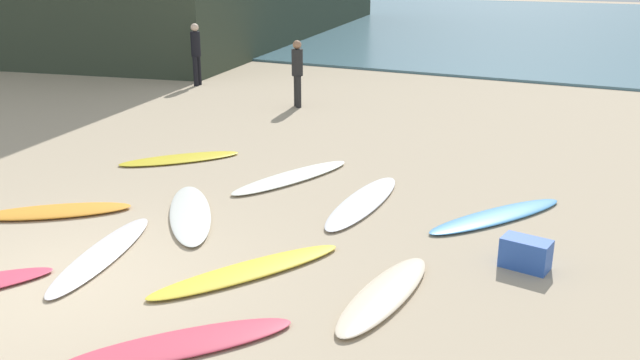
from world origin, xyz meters
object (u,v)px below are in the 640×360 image
(surfboard_3, at_px, (190,213))
(beachgoer_mid, at_px, (297,70))
(surfboard_2, at_px, (180,344))
(beach_cooler, at_px, (526,254))
(surfboard_9, at_px, (292,177))
(surfboard_6, at_px, (363,202))
(surfboard_7, at_px, (56,211))
(surfboard_4, at_px, (497,216))
(beachgoer_near, at_px, (196,51))
(surfboard_0, at_px, (180,159))
(surfboard_1, at_px, (102,254))
(surfboard_8, at_px, (248,271))
(surfboard_5, at_px, (384,294))

(surfboard_3, xyz_separation_m, beachgoer_mid, (-2.26, 7.32, 0.88))
(surfboard_2, height_order, beach_cooler, beach_cooler)
(surfboard_3, height_order, surfboard_9, surfboard_3)
(surfboard_6, bearing_deg, surfboard_7, 29.68)
(surfboard_4, bearing_deg, beachgoer_near, -1.89)
(surfboard_7, bearing_deg, surfboard_4, 76.46)
(surfboard_0, distance_m, surfboard_1, 4.21)
(surfboard_1, relative_size, surfboard_8, 0.96)
(surfboard_6, distance_m, surfboard_7, 4.54)
(surfboard_7, xyz_separation_m, beachgoer_mid, (-0.46, 8.15, 0.88))
(surfboard_2, height_order, surfboard_8, surfboard_8)
(surfboard_3, relative_size, beach_cooler, 4.32)
(surfboard_6, height_order, surfboard_8, surfboard_8)
(surfboard_4, xyz_separation_m, beach_cooler, (0.67, -1.48, 0.15))
(surfboard_0, relative_size, beachgoer_mid, 1.34)
(surfboard_7, bearing_deg, surfboard_8, 45.09)
(surfboard_0, distance_m, surfboard_6, 4.00)
(surfboard_5, height_order, beachgoer_near, beachgoer_near)
(surfboard_6, relative_size, beachgoer_near, 1.45)
(surfboard_1, relative_size, surfboard_9, 0.95)
(surfboard_0, xyz_separation_m, surfboard_1, (1.79, -3.81, 0.00))
(surfboard_4, height_order, surfboard_9, surfboard_9)
(surfboard_7, bearing_deg, surfboard_6, 83.12)
(surfboard_2, relative_size, surfboard_8, 0.89)
(surfboard_3, height_order, beachgoer_mid, beachgoer_mid)
(surfboard_9, distance_m, beachgoer_near, 9.42)
(surfboard_1, bearing_deg, surfboard_4, -155.54)
(surfboard_4, bearing_deg, beach_cooler, 145.28)
(surfboard_6, height_order, beachgoer_near, beachgoer_near)
(surfboard_2, bearing_deg, surfboard_4, 108.76)
(surfboard_2, xyz_separation_m, surfboard_5, (1.38, 1.83, 0.01))
(surfboard_3, height_order, surfboard_7, surfboard_3)
(surfboard_8, bearing_deg, beachgoer_near, 158.17)
(surfboard_2, xyz_separation_m, surfboard_3, (-2.05, 2.82, 0.01))
(surfboard_6, xyz_separation_m, surfboard_7, (-3.84, -2.43, 0.01))
(surfboard_7, xyz_separation_m, surfboard_9, (2.28, 2.99, -0.00))
(beachgoer_mid, bearing_deg, beach_cooler, -177.20)
(surfboard_5, bearing_deg, surfboard_6, -59.49)
(surfboard_7, xyz_separation_m, beachgoer_near, (-4.53, 9.42, 0.96))
(surfboard_7, bearing_deg, beach_cooler, 62.19)
(beachgoer_mid, bearing_deg, surfboard_5, 171.87)
(surfboard_5, xyz_separation_m, beach_cooler, (1.23, 1.48, 0.14))
(surfboard_0, relative_size, beach_cooler, 3.91)
(surfboard_9, relative_size, beachgoer_mid, 1.56)
(surfboard_3, bearing_deg, beachgoer_near, -92.65)
(surfboard_7, distance_m, surfboard_9, 3.76)
(beachgoer_near, height_order, beach_cooler, beachgoer_near)
(surfboard_2, xyz_separation_m, surfboard_6, (-0.01, 4.43, 0.00))
(surfboard_0, distance_m, surfboard_3, 2.92)
(surfboard_2, bearing_deg, beachgoer_mid, 153.85)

